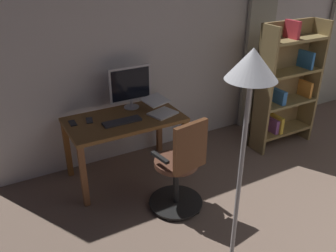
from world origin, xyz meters
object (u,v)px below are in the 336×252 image
Objects in this scene: desk at (125,126)px; laptop at (160,108)px; cell_phone_face_up at (89,120)px; cell_phone_by_monitor at (73,123)px; office_chair at (180,169)px; computer_keyboard at (122,121)px; computer_monitor at (130,85)px; bookshelf at (285,86)px; floor_lamp at (248,104)px.

desk is 3.03× the size of laptop.
laptop reaches higher than cell_phone_face_up.
cell_phone_by_monitor is at bearing -14.90° from desk.
laptop is (-0.18, -0.77, 0.32)m from office_chair.
laptop is 0.97m from cell_phone_by_monitor.
desk is at bearing -123.89° from computer_keyboard.
computer_keyboard is 1.00× the size of laptop.
computer_monitor reaches higher than cell_phone_by_monitor.
floor_lamp is at bearing 37.47° from bookshelf.
computer_monitor is at bearing -170.82° from cell_phone_by_monitor.
bookshelf is (-1.92, -0.58, 0.34)m from office_chair.
computer_keyboard is at bearing -4.35° from bookshelf.
laptop is 2.92× the size of cell_phone_face_up.
computer_monitor is 0.26× the size of floor_lamp.
computer_monitor is (0.04, -1.08, 0.54)m from office_chair.
laptop is 0.79m from cell_phone_face_up.
computer_monitor is at bearing -154.73° from cell_phone_face_up.
laptop is at bearing 67.47° from office_chair.
cell_phone_face_up is at bearing 12.07° from computer_monitor.
office_chair is 2.46× the size of computer_keyboard.
laptop reaches higher than desk.
laptop is at bearing -101.15° from floor_lamp.
floor_lamp is at bearing -108.65° from office_chair.
cell_phone_face_up is at bearing -8.67° from bookshelf.
computer_monitor is at bearing 82.80° from office_chair.
cell_phone_face_up is at bearing -35.91° from computer_keyboard.
office_chair is 0.62× the size of bookshelf.
office_chair is at bearing 129.56° from cell_phone_by_monitor.
bookshelf is (-2.22, 0.17, 0.06)m from computer_keyboard.
floor_lamp reaches higher than computer_keyboard.
computer_keyboard reaches higher than cell_phone_by_monitor.
computer_keyboard is (0.06, 0.09, 0.11)m from desk.
desk is 0.16m from computer_keyboard.
desk is 2.09m from floor_lamp.
computer_keyboard is 1.97m from floor_lamp.
bookshelf is at bearing 157.22° from laptop.
computer_keyboard is 0.48m from laptop.
floor_lamp is (0.35, 1.80, 0.79)m from laptop.
cell_phone_by_monitor is (0.54, -0.14, 0.11)m from desk.
laptop is at bearing 179.13° from cell_phone_face_up.
computer_keyboard is at bearing -13.93° from laptop.
cell_phone_by_monitor is at bearing -26.29° from computer_keyboard.
laptop is at bearing -177.38° from computer_keyboard.
cell_phone_by_monitor is (0.18, -0.02, 0.00)m from cell_phone_face_up.
desk is 0.56m from cell_phone_by_monitor.
cell_phone_face_up reaches higher than desk.
desk is 0.48m from computer_monitor.
laptop is at bearing 170.32° from desk.
office_chair is 7.16× the size of cell_phone_face_up.
cell_phone_face_up is 1.00× the size of cell_phone_by_monitor.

